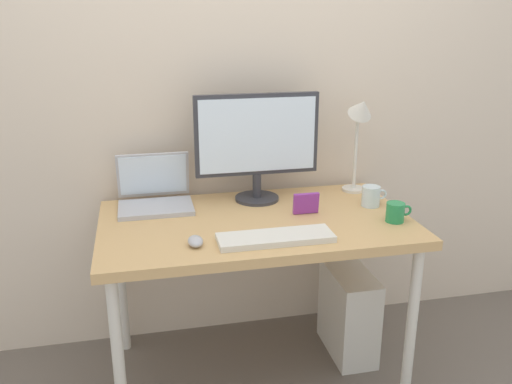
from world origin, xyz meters
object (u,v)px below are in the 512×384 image
object	(u,v)px
glass_cup	(371,196)
keyboard	(275,238)
desk	(256,234)
mouse	(195,241)
monitor	(257,141)
computer_tower	(348,312)
desk_lamp	(360,123)
coffee_mug	(396,212)
laptop	(155,194)
photo_frame	(306,203)

from	to	relation	value
glass_cup	keyboard	bearing A→B (deg)	-150.96
desk	glass_cup	distance (m)	0.55
mouse	glass_cup	bearing A→B (deg)	17.95
monitor	computer_tower	distance (m)	0.93
desk_lamp	coffee_mug	bearing A→B (deg)	-88.13
monitor	keyboard	world-z (taller)	monitor
computer_tower	mouse	bearing A→B (deg)	-160.12
monitor	coffee_mug	distance (m)	0.67
mouse	coffee_mug	distance (m)	0.83
monitor	laptop	size ratio (longest dim) A/B	1.74
glass_cup	computer_tower	distance (m)	0.58
laptop	keyboard	xyz separation A→B (m)	(0.43, -0.49, -0.05)
laptop	glass_cup	distance (m)	0.96
coffee_mug	photo_frame	size ratio (longest dim) A/B	1.01
photo_frame	mouse	bearing A→B (deg)	-155.42
desk_lamp	glass_cup	xyz separation A→B (m)	(-0.01, -0.19, -0.29)
laptop	photo_frame	bearing A→B (deg)	-21.07
photo_frame	laptop	bearing A→B (deg)	158.93
monitor	computer_tower	world-z (taller)	monitor
desk	keyboard	distance (m)	0.25
glass_cup	coffee_mug	bearing A→B (deg)	-84.17
glass_cup	photo_frame	xyz separation A→B (m)	(-0.31, -0.04, 0.00)
desk_lamp	photo_frame	distance (m)	0.49
computer_tower	desk	bearing A→B (deg)	-173.14
monitor	mouse	bearing A→B (deg)	-126.49
laptop	glass_cup	bearing A→B (deg)	-12.35
coffee_mug	computer_tower	size ratio (longest dim) A/B	0.26
desk	monitor	bearing A→B (deg)	76.46
desk_lamp	coffee_mug	xyz separation A→B (m)	(0.01, -0.39, -0.30)
desk	photo_frame	xyz separation A→B (m)	(0.22, 0.02, 0.11)
monitor	photo_frame	size ratio (longest dim) A/B	5.06
glass_cup	desk	bearing A→B (deg)	-174.52
keyboard	coffee_mug	world-z (taller)	coffee_mug
monitor	coffee_mug	world-z (taller)	monitor
desk	laptop	bearing A→B (deg)	147.48
desk	photo_frame	distance (m)	0.25
desk	computer_tower	world-z (taller)	desk
desk	computer_tower	xyz separation A→B (m)	(0.46, 0.06, -0.47)
keyboard	coffee_mug	xyz separation A→B (m)	(0.53, 0.09, 0.03)
desk_lamp	photo_frame	size ratio (longest dim) A/B	4.29
desk_lamp	keyboard	size ratio (longest dim) A/B	1.07
photo_frame	desk_lamp	bearing A→B (deg)	34.97
keyboard	glass_cup	xyz separation A→B (m)	(0.51, 0.28, 0.03)
coffee_mug	glass_cup	xyz separation A→B (m)	(-0.02, 0.20, 0.00)
desk	monitor	world-z (taller)	monitor
desk	mouse	world-z (taller)	mouse
computer_tower	desk_lamp	bearing A→B (deg)	66.61
keyboard	computer_tower	bearing A→B (deg)	33.30
monitor	mouse	size ratio (longest dim) A/B	6.18
glass_cup	computer_tower	size ratio (longest dim) A/B	0.27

